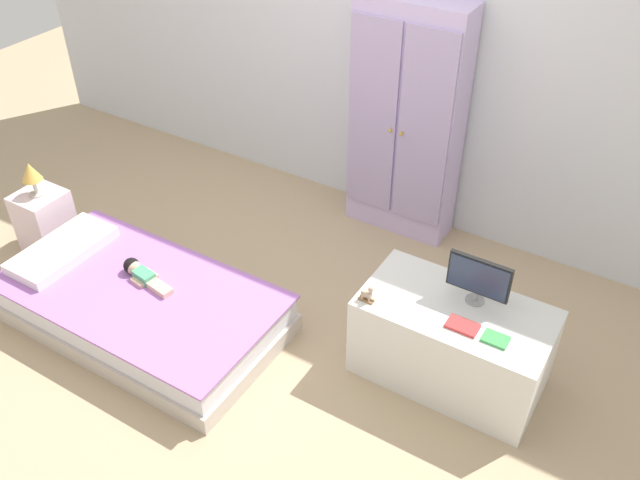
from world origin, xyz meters
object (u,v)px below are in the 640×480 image
object	(u,v)px
nightstand	(45,221)
doll	(139,272)
wardrobe	(406,122)
rocking_horse_toy	(368,294)
book_red	(463,326)
bed	(143,307)
tv_monitor	(479,278)
tv_stand	(452,342)
book_green	(496,339)
table_lamp	(31,173)

from	to	relation	value
nightstand	doll	bearing A→B (deg)	-7.80
wardrobe	rocking_horse_toy	xyz separation A→B (m)	(0.46, -1.36, -0.26)
wardrobe	book_red	distance (m)	1.62
bed	tv_monitor	xyz separation A→B (m)	(1.77, 0.67, 0.53)
tv_stand	nightstand	bearing A→B (deg)	-172.89
rocking_horse_toy	tv_stand	bearing A→B (deg)	25.28
rocking_horse_toy	book_green	world-z (taller)	rocking_horse_toy
rocking_horse_toy	doll	bearing A→B (deg)	-168.08
wardrobe	tv_stand	xyz separation A→B (m)	(0.88, -1.16, -0.56)
nightstand	book_green	distance (m)	3.07
wardrobe	book_red	size ratio (longest dim) A/B	10.20
doll	tv_stand	size ratio (longest dim) A/B	0.39
wardrobe	book_red	xyz separation A→B (m)	(0.95, -1.28, -0.30)
nightstand	book_red	distance (m)	2.90
tv_stand	book_green	bearing A→B (deg)	-26.18
table_lamp	book_green	world-z (taller)	table_lamp
doll	nightstand	size ratio (longest dim) A/B	0.90
doll	book_red	bearing A→B (deg)	11.13
wardrobe	tv_monitor	size ratio (longest dim) A/B	4.94
nightstand	table_lamp	size ratio (longest dim) A/B	1.82
doll	tv_monitor	bearing A→B (deg)	17.43
book_green	table_lamp	bearing A→B (deg)	-175.72
book_green	tv_monitor	bearing A→B (deg)	131.78
rocking_horse_toy	tv_monitor	bearing A→B (deg)	31.36
tv_stand	rocking_horse_toy	xyz separation A→B (m)	(-0.42, -0.20, 0.30)
bed	book_green	distance (m)	2.05
nightstand	tv_monitor	distance (m)	2.92
bed	book_red	distance (m)	1.89
nightstand	wardrobe	distance (m)	2.52
tv_monitor	book_red	xyz separation A→B (m)	(0.02, -0.21, -0.15)
tv_monitor	book_red	distance (m)	0.26
tv_stand	table_lamp	bearing A→B (deg)	-172.89
table_lamp	book_red	bearing A→B (deg)	4.54
tv_stand	tv_monitor	world-z (taller)	tv_monitor
book_green	rocking_horse_toy	bearing A→B (deg)	-173.36
bed	rocking_horse_toy	size ratio (longest dim) A/B	16.25
nightstand	tv_monitor	world-z (taller)	tv_monitor
rocking_horse_toy	book_red	xyz separation A→B (m)	(0.50, 0.08, -0.04)
doll	nightstand	world-z (taller)	nightstand
wardrobe	rocking_horse_toy	size ratio (longest dim) A/B	15.84
doll	table_lamp	world-z (taller)	table_lamp
table_lamp	tv_monitor	size ratio (longest dim) A/B	0.72
bed	doll	size ratio (longest dim) A/B	4.26
table_lamp	tv_stand	xyz separation A→B (m)	(2.80, 0.35, -0.34)
tv_monitor	rocking_horse_toy	world-z (taller)	tv_monitor
table_lamp	rocking_horse_toy	bearing A→B (deg)	3.62
wardrobe	tv_monitor	xyz separation A→B (m)	(0.93, -1.07, -0.15)
tv_stand	book_red	bearing A→B (deg)	-58.35
nightstand	table_lamp	bearing A→B (deg)	90.00
nightstand	rocking_horse_toy	world-z (taller)	rocking_horse_toy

